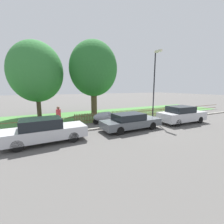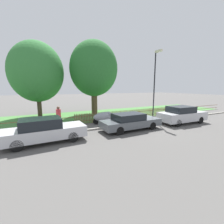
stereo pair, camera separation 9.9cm
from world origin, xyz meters
name	(u,v)px [view 2 (the right image)]	position (x,y,z in m)	size (l,w,h in m)	color
ground_plane	(146,123)	(0.00, 0.00, 0.00)	(120.00, 120.00, 0.00)	#565451
kerb_stone	(145,123)	(0.00, 0.10, 0.06)	(29.56, 0.20, 0.12)	#9E998E
grass_strip	(115,113)	(0.00, 5.69, 0.01)	(29.56, 6.75, 0.01)	#477F3D
park_fence	(131,114)	(0.00, 2.33, 0.44)	(29.56, 0.05, 0.89)	brown
parked_car_silver_hatchback	(44,130)	(-8.05, -1.05, 0.71)	(4.44, 1.76, 1.41)	#BCBCC1
parked_car_black_saloon	(130,121)	(-2.26, -1.01, 0.63)	(4.53, 1.75, 1.23)	#51565B
parked_car_navy_estate	(182,115)	(2.94, -1.26, 0.75)	(4.31, 1.92, 1.49)	#BCBCC1
covered_motorcycle	(104,116)	(-3.16, 1.69, 0.61)	(2.03, 0.94, 0.99)	black
tree_nearest_kerb	(37,72)	(-8.16, 7.40, 4.64)	(5.28, 5.28, 7.69)	#473828
tree_behind_motorcycle	(94,69)	(-2.36, 6.44, 5.14)	(5.34, 5.34, 8.25)	brown
pedestrian_near_fence	(59,116)	(-6.94, 1.67, 0.96)	(0.44, 0.44, 1.70)	#7F6B51
street_lamp	(155,78)	(1.46, 0.65, 3.91)	(0.20, 0.79, 6.31)	black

